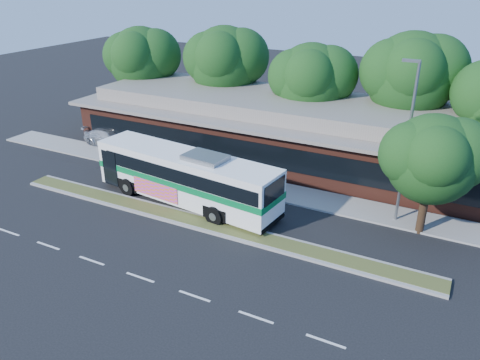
{
  "coord_description": "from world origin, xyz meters",
  "views": [
    {
      "loc": [
        12.4,
        -18.89,
        13.18
      ],
      "look_at": [
        1.12,
        3.04,
        2.0
      ],
      "focal_mm": 35.0,
      "sensor_mm": 36.0,
      "label": 1
    }
  ],
  "objects_px": {
    "sidewalk_tree": "(440,158)",
    "transit_bus": "(186,174)",
    "lamp_post": "(407,140)",
    "sedan": "(112,138)"
  },
  "relations": [
    {
      "from": "sidewalk_tree",
      "to": "transit_bus",
      "type": "bearing_deg",
      "value": -167.92
    },
    {
      "from": "transit_bus",
      "to": "lamp_post",
      "type": "bearing_deg",
      "value": 22.9
    },
    {
      "from": "transit_bus",
      "to": "sidewalk_tree",
      "type": "xyz_separation_m",
      "value": [
        13.57,
        2.9,
        2.49
      ]
    },
    {
      "from": "sedan",
      "to": "lamp_post",
      "type": "bearing_deg",
      "value": -90.13
    },
    {
      "from": "lamp_post",
      "to": "transit_bus",
      "type": "bearing_deg",
      "value": -163.51
    },
    {
      "from": "lamp_post",
      "to": "transit_bus",
      "type": "distance_m",
      "value": 12.65
    },
    {
      "from": "transit_bus",
      "to": "sedan",
      "type": "distance_m",
      "value": 12.24
    },
    {
      "from": "sedan",
      "to": "transit_bus",
      "type": "bearing_deg",
      "value": -112.03
    },
    {
      "from": "lamp_post",
      "to": "sidewalk_tree",
      "type": "bearing_deg",
      "value": -18.3
    },
    {
      "from": "sidewalk_tree",
      "to": "lamp_post",
      "type": "bearing_deg",
      "value": 161.7
    }
  ]
}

